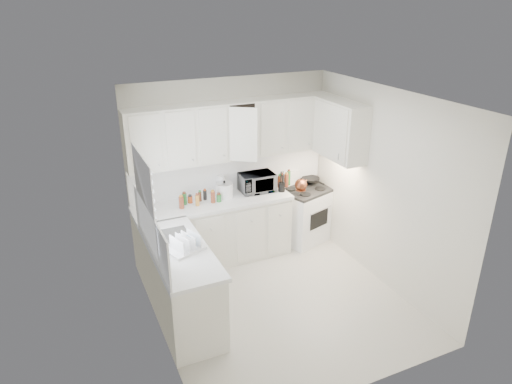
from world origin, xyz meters
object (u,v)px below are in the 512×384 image
stove (305,208)px  dish_rack (185,242)px  tea_kettle (301,184)px  microwave (257,180)px  rice_cooker (224,189)px  utensil_crock (282,181)px

stove → dish_rack: bearing=-169.9°
tea_kettle → microwave: bearing=147.5°
rice_cooker → dish_rack: size_ratio=0.63×
tea_kettle → utensil_crock: size_ratio=0.70×
rice_cooker → utensil_crock: size_ratio=0.76×
tea_kettle → dish_rack: 2.31m
utensil_crock → dish_rack: 2.09m
stove → rice_cooker: 1.41m
stove → tea_kettle: 0.55m
tea_kettle → dish_rack: bearing=-166.3°
stove → utensil_crock: utensil_crock is taller
tea_kettle → rice_cooker: rice_cooker is taller
stove → utensil_crock: (-0.47, -0.09, 0.56)m
tea_kettle → microwave: microwave is taller
microwave → rice_cooker: (-0.51, -0.00, -0.04)m
tea_kettle → utensil_crock: 0.30m
utensil_crock → dish_rack: (-1.78, -1.08, -0.06)m
rice_cooker → dish_rack: rice_cooker is taller
tea_kettle → rice_cooker: (-1.13, 0.22, 0.03)m
rice_cooker → utensil_crock: (0.84, -0.16, 0.04)m
stove → dish_rack: dish_rack is taller
dish_rack → utensil_crock: bearing=12.2°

